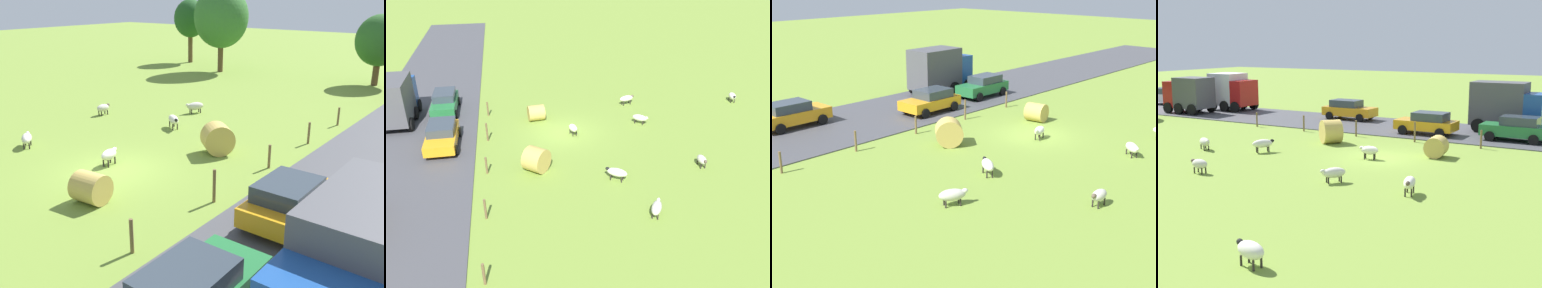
# 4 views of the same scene
# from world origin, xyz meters

# --- Properties ---
(ground_plane) EXTENTS (160.00, 160.00, 0.00)m
(ground_plane) POSITION_xyz_m (0.00, 0.00, 0.00)
(ground_plane) COLOR olive
(road_strip) EXTENTS (8.00, 80.00, 0.06)m
(road_strip) POSITION_xyz_m (10.03, 0.00, 0.03)
(road_strip) COLOR #47474C
(road_strip) RESTS_ON ground_plane
(sheep_1) EXTENTS (0.47, 1.02, 0.71)m
(sheep_1) POSITION_xyz_m (-7.47, 6.10, 0.47)
(sheep_1) COLOR beige
(sheep_1) RESTS_ON ground_plane
(sheep_2) EXTENTS (1.26, 1.07, 0.76)m
(sheep_2) POSITION_xyz_m (-2.02, 6.58, 0.52)
(sheep_2) COLOR silver
(sheep_2) RESTS_ON ground_plane
(sheep_4) EXTENTS (0.98, 1.24, 0.72)m
(sheep_4) POSITION_xyz_m (-3.11, 10.06, 0.47)
(sheep_4) COLOR beige
(sheep_4) RESTS_ON ground_plane
(sheep_5) EXTENTS (0.67, 1.10, 0.74)m
(sheep_5) POSITION_xyz_m (-0.62, 0.40, 0.50)
(sheep_5) COLOR silver
(sheep_5) RESTS_ON ground_plane
(sheep_6) EXTENTS (1.16, 1.07, 0.71)m
(sheep_6) POSITION_xyz_m (-5.77, -0.46, 0.47)
(sheep_6) COLOR silver
(sheep_6) RESTS_ON ground_plane
(hay_bale_0) EXTENTS (1.85, 1.88, 1.48)m
(hay_bale_0) POSITION_xyz_m (2.36, 4.66, 0.74)
(hay_bale_0) COLOR tan
(hay_bale_0) RESTS_ON ground_plane
(hay_bale_1) EXTENTS (1.31, 1.29, 1.16)m
(hay_bale_1) POSITION_xyz_m (1.68, -2.57, 0.58)
(hay_bale_1) COLOR tan
(hay_bale_1) RESTS_ON ground_plane
(tree_0) EXTENTS (3.96, 3.96, 5.87)m
(tree_0) POSITION_xyz_m (3.38, 26.81, 3.72)
(tree_0) COLOR brown
(tree_0) RESTS_ON ground_plane
(tree_1) EXTENTS (5.29, 5.29, 8.26)m
(tree_1) POSITION_xyz_m (-10.98, 24.60, 5.28)
(tree_1) COLOR brown
(tree_1) RESTS_ON ground_plane
(tree_2) EXTENTS (3.64, 3.64, 6.90)m
(tree_2) POSITION_xyz_m (-17.34, 27.91, 4.79)
(tree_2) COLOR brown
(tree_2) RESTS_ON ground_plane
(fence_post_0) EXTENTS (0.12, 0.12, 1.12)m
(fence_post_0) POSITION_xyz_m (5.27, -4.05, 0.56)
(fence_post_0) COLOR brown
(fence_post_0) RESTS_ON ground_plane
(fence_post_1) EXTENTS (0.12, 0.12, 1.30)m
(fence_post_1) POSITION_xyz_m (5.27, 0.21, 0.65)
(fence_post_1) COLOR brown
(fence_post_1) RESTS_ON ground_plane
(fence_post_2) EXTENTS (0.12, 0.12, 1.09)m
(fence_post_2) POSITION_xyz_m (5.27, 4.47, 0.54)
(fence_post_2) COLOR brown
(fence_post_2) RESTS_ON ground_plane
(fence_post_3) EXTENTS (0.12, 0.12, 1.14)m
(fence_post_3) POSITION_xyz_m (5.27, 8.72, 0.57)
(fence_post_3) COLOR brown
(fence_post_3) RESTS_ON ground_plane
(fence_post_4) EXTENTS (0.12, 0.12, 1.08)m
(fence_post_4) POSITION_xyz_m (5.27, 12.98, 0.54)
(fence_post_4) COLOR brown
(fence_post_4) RESTS_ON ground_plane
(truck_0) EXTENTS (2.61, 4.90, 3.48)m
(truck_0) POSITION_xyz_m (11.76, -3.93, 1.90)
(truck_0) COLOR #1E4C99
(truck_0) RESTS_ON road_strip
(car_0) EXTENTS (2.12, 4.10, 1.52)m
(car_0) POSITION_xyz_m (8.14, 0.49, 0.85)
(car_0) COLOR orange
(car_0) RESTS_ON road_strip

